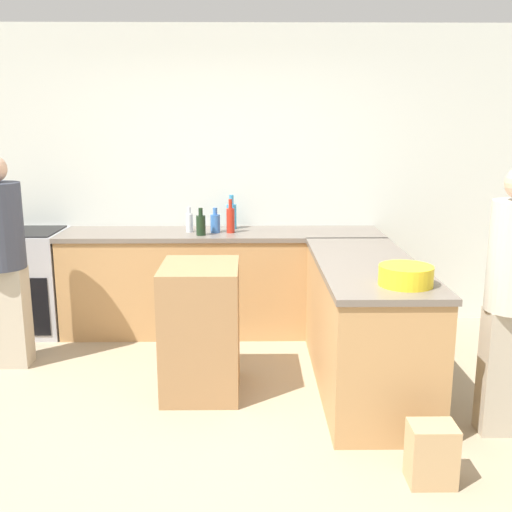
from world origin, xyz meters
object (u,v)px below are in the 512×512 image
mixing_bowl (406,275)px  paper_bag (432,454)px  person_by_range (1,256)px  range_oven (30,282)px  island_table (201,329)px  vinegar_bottle_clear (189,222)px  dish_soap_bottle (232,215)px  wine_bottle_dark (201,224)px  person_at_peninsula (512,292)px  water_bottle_blue (215,223)px  hot_sauce_bottle (230,219)px

mixing_bowl → paper_bag: bearing=-87.7°
person_by_range → paper_bag: bearing=-29.6°
range_oven → island_table: size_ratio=1.01×
mixing_bowl → paper_bag: (0.02, -0.60, -0.81)m
vinegar_bottle_clear → dish_soap_bottle: bearing=24.4°
vinegar_bottle_clear → wine_bottle_dark: bearing=-54.3°
range_oven → island_table: 2.05m
mixing_bowl → dish_soap_bottle: (-1.08, 1.94, 0.06)m
person_by_range → dish_soap_bottle: bearing=28.8°
dish_soap_bottle → person_by_range: 1.95m
wine_bottle_dark → paper_bag: bearing=-58.5°
person_by_range → person_at_peninsula: size_ratio=1.00×
vinegar_bottle_clear → person_by_range: 1.55m
range_oven → water_bottle_blue: 1.75m
dish_soap_bottle → person_at_peninsula: (1.69, -2.01, -0.15)m
vinegar_bottle_clear → range_oven: bearing=179.7°
range_oven → hot_sauce_bottle: bearing=-1.6°
island_table → water_bottle_blue: bearing=88.0°
hot_sauce_bottle → water_bottle_blue: hot_sauce_bottle is taller
mixing_bowl → hot_sauce_bottle: (-1.09, 1.73, 0.06)m
paper_bag → hot_sauce_bottle: bearing=115.5°
person_at_peninsula → mixing_bowl: bearing=172.9°
hot_sauce_bottle → person_by_range: person_by_range is taller
wine_bottle_dark → dish_soap_bottle: 0.41m
vinegar_bottle_clear → hot_sauce_bottle: 0.36m
water_bottle_blue → person_at_peninsula: (1.83, -1.82, -0.11)m
hot_sauce_bottle → person_by_range: 1.86m
range_oven → mixing_bowl: (2.88, -1.78, 0.51)m
mixing_bowl → water_bottle_blue: (-1.22, 1.74, 0.03)m
wine_bottle_dark → island_table: bearing=-86.1°
vinegar_bottle_clear → person_by_range: person_by_range is taller
hot_sauce_bottle → vinegar_bottle_clear: bearing=173.6°
range_oven → hot_sauce_bottle: hot_sauce_bottle is taller
vinegar_bottle_clear → island_table: bearing=-81.5°
water_bottle_blue → island_table: bearing=-92.0°
range_oven → vinegar_bottle_clear: vinegar_bottle_clear is taller
vinegar_bottle_clear → person_at_peninsula: (2.06, -1.85, -0.11)m
dish_soap_bottle → person_by_range: (-1.71, -0.94, -0.16)m
wine_bottle_dark → paper_bag: wine_bottle_dark is taller
range_oven → vinegar_bottle_clear: bearing=-0.3°
mixing_bowl → dish_soap_bottle: 2.22m
person_at_peninsula → paper_bag: bearing=-138.0°
water_bottle_blue → person_by_range: person_by_range is taller
wine_bottle_dark → person_at_peninsula: 2.58m
water_bottle_blue → range_oven: bearing=178.7°
paper_bag → island_table: bearing=138.7°
hot_sauce_bottle → paper_bag: hot_sauce_bottle is taller
dish_soap_bottle → vinegar_bottle_clear: bearing=-155.6°
wine_bottle_dark → vinegar_bottle_clear: 0.19m
wine_bottle_dark → hot_sauce_bottle: size_ratio=0.80×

